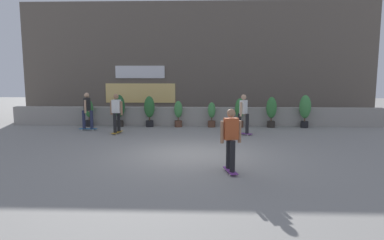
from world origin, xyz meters
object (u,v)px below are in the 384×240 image
(potted_plant_4, at_px, (212,114))
(skater_foreground, at_px, (231,138))
(potted_plant_5, at_px, (240,111))
(potted_plant_7, at_px, (305,109))
(potted_plant_3, at_px, (178,113))
(skater_by_wall_right, at_px, (87,109))
(potted_plant_0, at_px, (89,112))
(potted_plant_2, at_px, (149,109))
(potted_plant_6, at_px, (271,110))
(skater_by_wall_left, at_px, (243,113))
(skater_far_right, at_px, (117,112))
(potted_plant_1, at_px, (119,108))

(potted_plant_4, relative_size, skater_foreground, 0.70)
(potted_plant_4, distance_m, potted_plant_5, 1.34)
(potted_plant_5, xyz_separation_m, potted_plant_7, (3.05, 0.00, 0.11))
(potted_plant_3, distance_m, skater_by_wall_right, 4.17)
(potted_plant_0, xyz_separation_m, potted_plant_5, (7.24, 0.00, 0.07))
(potted_plant_4, bearing_deg, potted_plant_2, -180.00)
(potted_plant_6, relative_size, skater_by_wall_right, 0.85)
(skater_by_wall_left, xyz_separation_m, skater_by_wall_right, (-6.89, 0.91, 0.00))
(potted_plant_3, bearing_deg, skater_by_wall_right, -164.60)
(potted_plant_4, height_order, potted_plant_7, potted_plant_7)
(potted_plant_3, bearing_deg, potted_plant_5, 0.00)
(potted_plant_0, height_order, potted_plant_4, potted_plant_0)
(potted_plant_2, height_order, potted_plant_3, potted_plant_2)
(skater_far_right, bearing_deg, potted_plant_1, 100.42)
(skater_far_right, bearing_deg, potted_plant_7, 12.94)
(potted_plant_2, xyz_separation_m, potted_plant_5, (4.31, 0.00, -0.07))
(skater_by_wall_left, bearing_deg, potted_plant_5, 88.76)
(potted_plant_1, relative_size, skater_by_wall_left, 0.90)
(potted_plant_3, distance_m, skater_foreground, 7.89)
(potted_plant_1, relative_size, skater_by_wall_right, 0.90)
(skater_foreground, bearing_deg, skater_by_wall_right, 132.45)
(potted_plant_3, relative_size, potted_plant_4, 1.05)
(potted_plant_0, height_order, skater_foreground, skater_foreground)
(skater_by_wall_left, bearing_deg, skater_far_right, 179.19)
(potted_plant_5, distance_m, potted_plant_7, 3.06)
(potted_plant_7, distance_m, skater_by_wall_left, 3.70)
(potted_plant_0, bearing_deg, skater_by_wall_left, -15.66)
(potted_plant_4, relative_size, skater_far_right, 0.70)
(potted_plant_6, bearing_deg, potted_plant_1, 180.00)
(potted_plant_6, bearing_deg, skater_foreground, -107.76)
(skater_by_wall_left, relative_size, skater_by_wall_right, 1.00)
(potted_plant_6, xyz_separation_m, skater_by_wall_left, (-1.53, -2.02, 0.11))
(potted_plant_7, bearing_deg, potted_plant_4, 180.00)
(potted_plant_6, relative_size, skater_far_right, 0.85)
(potted_plant_2, xyz_separation_m, potted_plant_3, (1.38, 0.00, -0.17))
(potted_plant_5, relative_size, skater_by_wall_left, 0.81)
(potted_plant_3, distance_m, potted_plant_4, 1.59)
(potted_plant_5, relative_size, skater_by_wall_right, 0.81)
(potted_plant_1, distance_m, potted_plant_7, 8.81)
(skater_by_wall_right, bearing_deg, skater_by_wall_left, -7.53)
(potted_plant_2, distance_m, potted_plant_6, 5.79)
(potted_plant_0, distance_m, potted_plant_6, 8.73)
(skater_by_wall_right, bearing_deg, potted_plant_5, 9.06)
(potted_plant_4, distance_m, potted_plant_7, 4.39)
(potted_plant_2, relative_size, skater_far_right, 0.87)
(potted_plant_0, relative_size, skater_foreground, 0.76)
(potted_plant_4, distance_m, skater_by_wall_right, 5.72)
(potted_plant_0, xyz_separation_m, skater_foreground, (6.28, -7.64, 0.22))
(potted_plant_2, xyz_separation_m, skater_by_wall_right, (-2.63, -1.11, 0.09))
(potted_plant_7, bearing_deg, skater_by_wall_right, -173.68)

